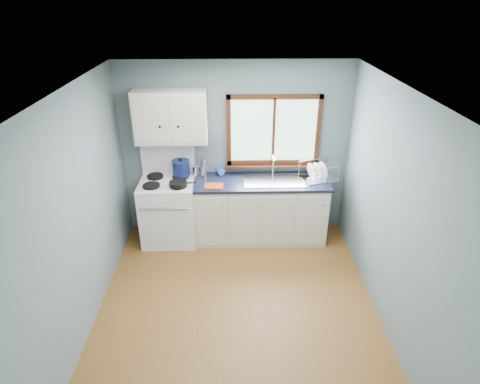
{
  "coord_description": "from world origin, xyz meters",
  "views": [
    {
      "loc": [
        -0.05,
        -3.53,
        3.32
      ],
      "look_at": [
        0.05,
        0.9,
        1.05
      ],
      "focal_mm": 30.0,
      "sensor_mm": 36.0,
      "label": 1
    }
  ],
  "objects_px": {
    "skillet": "(178,183)",
    "utensil_crock": "(197,170)",
    "thermos": "(204,168)",
    "dish_rack": "(318,174)",
    "sink": "(274,185)",
    "gas_range": "(169,209)",
    "base_cabinets": "(260,212)",
    "stockpot": "(181,168)"
  },
  "relations": [
    {
      "from": "thermos",
      "to": "dish_rack",
      "type": "height_order",
      "value": "thermos"
    },
    {
      "from": "utensil_crock",
      "to": "sink",
      "type": "bearing_deg",
      "value": -10.41
    },
    {
      "from": "sink",
      "to": "dish_rack",
      "type": "relative_size",
      "value": 1.52
    },
    {
      "from": "gas_range",
      "to": "sink",
      "type": "distance_m",
      "value": 1.53
    },
    {
      "from": "base_cabinets",
      "to": "thermos",
      "type": "xyz_separation_m",
      "value": [
        -0.8,
        0.11,
        0.66
      ]
    },
    {
      "from": "skillet",
      "to": "gas_range",
      "type": "bearing_deg",
      "value": 134.72
    },
    {
      "from": "stockpot",
      "to": "dish_rack",
      "type": "xyz_separation_m",
      "value": [
        1.91,
        -0.09,
        -0.09
      ]
    },
    {
      "from": "skillet",
      "to": "dish_rack",
      "type": "xyz_separation_m",
      "value": [
        1.92,
        0.24,
        -0.0
      ]
    },
    {
      "from": "utensil_crock",
      "to": "thermos",
      "type": "distance_m",
      "value": 0.15
    },
    {
      "from": "sink",
      "to": "stockpot",
      "type": "relative_size",
      "value": 2.91
    },
    {
      "from": "base_cabinets",
      "to": "sink",
      "type": "xyz_separation_m",
      "value": [
        0.18,
        -0.0,
        0.45
      ]
    },
    {
      "from": "gas_range",
      "to": "dish_rack",
      "type": "distance_m",
      "value": 2.16
    },
    {
      "from": "gas_range",
      "to": "utensil_crock",
      "type": "xyz_separation_m",
      "value": [
        0.4,
        0.22,
        0.5
      ]
    },
    {
      "from": "base_cabinets",
      "to": "thermos",
      "type": "relative_size",
      "value": 6.16
    },
    {
      "from": "thermos",
      "to": "sink",
      "type": "bearing_deg",
      "value": -6.55
    },
    {
      "from": "utensil_crock",
      "to": "dish_rack",
      "type": "height_order",
      "value": "utensil_crock"
    },
    {
      "from": "base_cabinets",
      "to": "skillet",
      "type": "relative_size",
      "value": 5.08
    },
    {
      "from": "base_cabinets",
      "to": "thermos",
      "type": "height_order",
      "value": "thermos"
    },
    {
      "from": "gas_range",
      "to": "base_cabinets",
      "type": "height_order",
      "value": "gas_range"
    },
    {
      "from": "sink",
      "to": "thermos",
      "type": "bearing_deg",
      "value": 173.45
    },
    {
      "from": "base_cabinets",
      "to": "stockpot",
      "type": "bearing_deg",
      "value": 172.82
    },
    {
      "from": "gas_range",
      "to": "sink",
      "type": "relative_size",
      "value": 1.62
    },
    {
      "from": "skillet",
      "to": "thermos",
      "type": "height_order",
      "value": "thermos"
    },
    {
      "from": "stockpot",
      "to": "sink",
      "type": "bearing_deg",
      "value": -6.21
    },
    {
      "from": "skillet",
      "to": "stockpot",
      "type": "xyz_separation_m",
      "value": [
        0.01,
        0.33,
        0.08
      ]
    },
    {
      "from": "skillet",
      "to": "utensil_crock",
      "type": "height_order",
      "value": "utensil_crock"
    },
    {
      "from": "thermos",
      "to": "base_cabinets",
      "type": "bearing_deg",
      "value": -7.98
    },
    {
      "from": "sink",
      "to": "gas_range",
      "type": "bearing_deg",
      "value": -179.29
    },
    {
      "from": "utensil_crock",
      "to": "dish_rack",
      "type": "xyz_separation_m",
      "value": [
        1.7,
        -0.14,
        -0.01
      ]
    },
    {
      "from": "skillet",
      "to": "utensil_crock",
      "type": "bearing_deg",
      "value": 57.84
    },
    {
      "from": "thermos",
      "to": "skillet",
      "type": "bearing_deg",
      "value": -137.22
    },
    {
      "from": "skillet",
      "to": "utensil_crock",
      "type": "xyz_separation_m",
      "value": [
        0.22,
        0.39,
        0.01
      ]
    },
    {
      "from": "stockpot",
      "to": "thermos",
      "type": "height_order",
      "value": "thermos"
    },
    {
      "from": "sink",
      "to": "dish_rack",
      "type": "bearing_deg",
      "value": 5.14
    },
    {
      "from": "gas_range",
      "to": "sink",
      "type": "height_order",
      "value": "gas_range"
    },
    {
      "from": "utensil_crock",
      "to": "dish_rack",
      "type": "bearing_deg",
      "value": -4.83
    },
    {
      "from": "utensil_crock",
      "to": "thermos",
      "type": "height_order",
      "value": "utensil_crock"
    },
    {
      "from": "thermos",
      "to": "utensil_crock",
      "type": "bearing_deg",
      "value": 140.42
    },
    {
      "from": "stockpot",
      "to": "utensil_crock",
      "type": "bearing_deg",
      "value": 15.47
    },
    {
      "from": "stockpot",
      "to": "dish_rack",
      "type": "height_order",
      "value": "stockpot"
    },
    {
      "from": "sink",
      "to": "thermos",
      "type": "xyz_separation_m",
      "value": [
        -0.98,
        0.11,
        0.21
      ]
    },
    {
      "from": "sink",
      "to": "utensil_crock",
      "type": "height_order",
      "value": "utensil_crock"
    }
  ]
}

